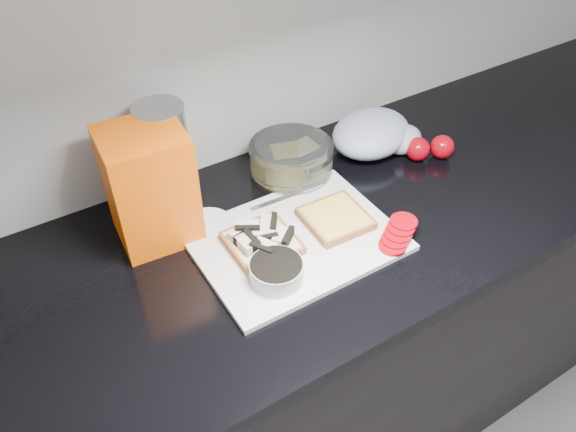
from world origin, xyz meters
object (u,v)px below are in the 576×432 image
Objects in this scene: glass_bowl at (291,160)px; cutting_board at (296,240)px; bread_bag at (150,186)px; steel_canister at (166,159)px.

cutting_board is at bearing -119.77° from glass_bowl.
bread_bag reaches higher than glass_bowl.
steel_canister is (-0.16, 0.24, 0.12)m from cutting_board.
steel_canister is (-0.28, 0.04, 0.08)m from glass_bowl.
bread_bag is 0.99× the size of steel_canister.
cutting_board is at bearing -33.69° from bread_bag.
bread_bag reaches higher than cutting_board.
steel_canister is at bearing 171.84° from glass_bowl.
bread_bag is 0.09m from steel_canister.
steel_canister is at bearing 51.48° from bread_bag.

